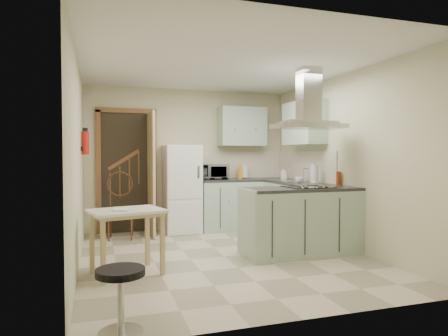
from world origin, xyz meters
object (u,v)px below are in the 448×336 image
object	(u,v)px
drop_leaf_table	(127,242)
microwave	(215,172)
peninsula	(301,221)
bentwood_chair	(121,208)
fridge	(182,189)
stool	(121,300)
extractor_hood	(309,126)

from	to	relation	value
drop_leaf_table	microwave	distance (m)	2.89
peninsula	drop_leaf_table	world-z (taller)	peninsula
drop_leaf_table	bentwood_chair	size ratio (longest dim) A/B	0.80
fridge	drop_leaf_table	xyz separation A→B (m)	(-1.07, -2.19, -0.39)
stool	peninsula	bearing A→B (deg)	34.97
extractor_hood	microwave	xyz separation A→B (m)	(-0.71, 2.04, -0.69)
fridge	stool	distance (m)	3.92
fridge	extractor_hood	world-z (taller)	extractor_hood
fridge	bentwood_chair	size ratio (longest dim) A/B	1.55
fridge	bentwood_chair	bearing A→B (deg)	-167.34
peninsula	microwave	size ratio (longest dim) A/B	3.24
bentwood_chair	microwave	world-z (taller)	microwave
bentwood_chair	microwave	bearing A→B (deg)	17.26
drop_leaf_table	microwave	bearing A→B (deg)	38.94
peninsula	microwave	xyz separation A→B (m)	(-0.61, 2.04, 0.58)
bentwood_chair	extractor_hood	bearing A→B (deg)	-29.38
peninsula	bentwood_chair	bearing A→B (deg)	142.30
extractor_hood	drop_leaf_table	world-z (taller)	extractor_hood
peninsula	extractor_hood	xyz separation A→B (m)	(0.10, 0.00, 1.27)
fridge	microwave	bearing A→B (deg)	5.76
stool	microwave	distance (m)	4.25
drop_leaf_table	stool	bearing A→B (deg)	-110.00
stool	microwave	xyz separation A→B (m)	(1.83, 3.76, 0.78)
microwave	drop_leaf_table	bearing A→B (deg)	-118.41
extractor_hood	drop_leaf_table	bearing A→B (deg)	-174.93
microwave	bentwood_chair	bearing A→B (deg)	-161.51
extractor_hood	stool	distance (m)	3.41
extractor_hood	fridge	bearing A→B (deg)	123.79
extractor_hood	microwave	bearing A→B (deg)	109.30
bentwood_chair	drop_leaf_table	bearing A→B (deg)	-84.00
microwave	extractor_hood	bearing A→B (deg)	-62.34
drop_leaf_table	stool	world-z (taller)	drop_leaf_table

